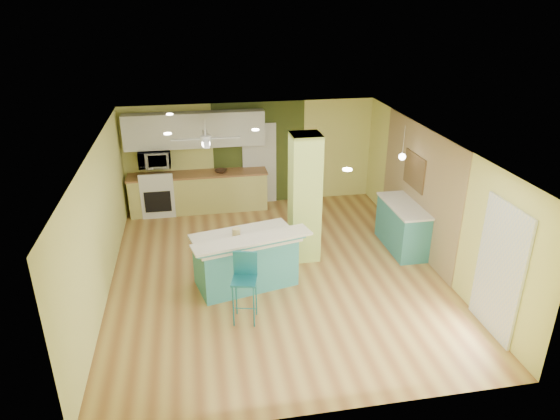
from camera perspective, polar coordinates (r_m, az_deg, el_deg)
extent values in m
cube|color=#956134|center=(9.46, -0.51, -7.09)|extent=(6.00, 7.00, 0.01)
cube|color=white|center=(8.46, -0.57, 7.70)|extent=(6.00, 7.00, 0.01)
cube|color=#E8E87C|center=(12.15, -3.35, 6.42)|extent=(6.00, 0.01, 2.50)
cube|color=#E8E87C|center=(5.92, 5.38, -13.63)|extent=(6.00, 0.01, 2.50)
cube|color=#E8E87C|center=(8.93, -19.91, -1.48)|extent=(0.01, 7.00, 2.50)
cube|color=#E8E87C|center=(9.81, 17.04, 1.14)|extent=(0.01, 7.00, 2.50)
cube|color=#967A55|center=(10.30, 15.51, 2.39)|extent=(0.02, 3.40, 2.50)
cube|color=#3E4A1D|center=(12.15, -2.40, 6.45)|extent=(2.20, 0.02, 2.50)
cube|color=silver|center=(12.20, -2.36, 5.29)|extent=(0.82, 0.05, 2.00)
cube|color=white|center=(8.11, 23.77, -6.33)|extent=(0.04, 1.08, 2.10)
cube|color=#B2CC5E|center=(9.46, 2.83, 1.36)|extent=(0.55, 0.55, 2.50)
cube|color=#C8C268|center=(12.04, -9.23, 1.97)|extent=(3.20, 0.60, 0.90)
cube|color=brown|center=(11.88, -9.38, 4.07)|extent=(3.25, 0.63, 0.04)
cube|color=white|center=(12.08, -13.73, 1.64)|extent=(0.76, 0.64, 0.90)
cube|color=black|center=(11.78, -13.79, 0.92)|extent=(0.59, 0.02, 0.50)
cube|color=white|center=(11.61, -14.05, 3.57)|extent=(0.76, 0.06, 0.18)
cube|color=silver|center=(11.70, -9.72, 9.02)|extent=(3.20, 0.34, 0.80)
imported|color=silver|center=(11.78, -14.15, 5.70)|extent=(0.70, 0.48, 0.39)
cylinder|color=silver|center=(10.34, -8.57, 9.20)|extent=(0.03, 0.03, 0.40)
cylinder|color=silver|center=(10.39, -8.50, 8.13)|extent=(0.24, 0.24, 0.10)
sphere|color=white|center=(10.42, -8.46, 7.49)|extent=(0.18, 0.18, 0.18)
cylinder|color=white|center=(10.00, 13.96, 7.62)|extent=(0.01, 0.01, 0.62)
sphere|color=white|center=(10.09, 13.79, 5.93)|extent=(0.14, 0.14, 0.14)
cube|color=brown|center=(10.36, 15.11, 4.33)|extent=(0.03, 0.90, 0.70)
cube|color=teal|center=(8.90, -3.96, -5.90)|extent=(1.84, 1.21, 0.89)
cube|color=beige|center=(8.68, -4.05, -3.19)|extent=(1.96, 1.33, 0.05)
cube|color=teal|center=(8.31, -3.14, -3.77)|extent=(1.89, 0.57, 0.13)
cube|color=beige|center=(8.28, -3.15, -3.40)|extent=(2.08, 0.87, 0.04)
cylinder|color=teal|center=(7.90, -5.36, -10.92)|extent=(0.02, 0.02, 0.72)
cylinder|color=teal|center=(7.85, -3.01, -11.04)|extent=(0.02, 0.02, 0.72)
cylinder|color=teal|center=(8.16, -5.01, -9.65)|extent=(0.02, 0.02, 0.72)
cylinder|color=teal|center=(8.12, -2.74, -9.76)|extent=(0.02, 0.02, 0.72)
cube|color=teal|center=(7.80, -4.11, -8.04)|extent=(0.46, 0.46, 0.03)
cube|color=teal|center=(7.84, -3.99, -6.05)|extent=(0.38, 0.12, 0.40)
cube|color=teal|center=(10.41, 13.81, -1.94)|extent=(0.59, 1.43, 0.92)
cube|color=white|center=(10.22, 14.07, 0.50)|extent=(0.63, 1.49, 0.04)
imported|color=#392317|center=(11.85, -6.76, 4.45)|extent=(0.37, 0.37, 0.07)
cylinder|color=gold|center=(8.65, -5.02, -2.57)|extent=(0.14, 0.14, 0.15)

